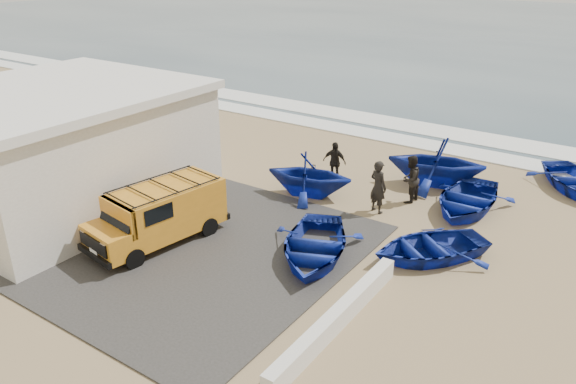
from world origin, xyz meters
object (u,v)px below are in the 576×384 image
Objects in this scene: parapet at (337,318)px; boat_mid_right at (467,199)px; boat_far_left at (437,162)px; fisherman_front at (378,187)px; building at (57,146)px; boat_mid_left at (309,174)px; fisherman_back at (334,162)px; boat_near_left at (314,246)px; boat_near_right at (429,247)px; van at (160,212)px; fisherman_middle at (410,179)px.

boat_mid_right reaches higher than parapet.
boat_far_left is 3.72m from fisherman_front.
building is at bearing 47.58° from fisherman_front.
boat_mid_left is at bearing -160.70° from boat_mid_right.
fisherman_back is at bearing -16.86° from boat_mid_left.
boat_near_left is 1.09× the size of boat_near_right.
boat_far_left is (5.62, 9.64, -0.04)m from van.
boat_mid_left is 0.80× the size of boat_mid_right.
fisherman_back is at bearing -87.32° from fisherman_middle.
boat_mid_left is at bearing 100.92° from boat_near_left.
boat_near_right is (2.95, 2.02, -0.04)m from boat_near_left.
boat_near_left is at bearing -107.32° from boat_near_right.
boat_far_left is at bearing 136.01° from boat_mid_right.
boat_near_left is 6.38m from fisherman_back.
building is 9.42m from boat_mid_left.
boat_mid_right is 2.10× the size of fisherman_front.
van reaches higher than fisherman_back.
boat_far_left is (0.94, 7.77, 0.58)m from boat_near_left.
boat_mid_left reaches higher than parapet.
van is at bearing -114.66° from boat_near_right.
fisherman_back is at bearing 91.16° from boat_near_left.
boat_near_right is 0.98× the size of boat_far_left.
parapet is 1.26× the size of van.
van is 1.16× the size of boat_near_left.
boat_mid_left is at bearing 37.03° from building.
building reaches higher than boat_near_left.
building is 1.57× the size of parapet.
building is at bearing 175.42° from parapet.
boat_mid_right is at bearing 31.21° from boat_far_left.
building is 2.46× the size of boat_far_left.
fisherman_middle is at bearing -22.20° from boat_far_left.
boat_near_left is at bearing 106.50° from fisherman_front.
building reaches higher than boat_mid_right.
boat_near_right is 6.75m from fisherman_back.
boat_near_right is at bearing -123.57° from boat_mid_left.
fisherman_front is (4.81, 6.01, -0.06)m from van.
van is at bearing 173.87° from parapet.
fisherman_back is at bearing -12.63° from fisherman_front.
building reaches higher than parapet.
boat_far_left is (-1.83, 1.66, 0.58)m from boat_mid_right.
building is at bearing 112.61° from boat_mid_left.
boat_near_left is 2.23× the size of fisherman_middle.
boat_mid_right reaches higher than boat_near_right.
boat_mid_left reaches higher than boat_near_right.
boat_near_right is at bearing 2.69° from boat_far_left.
boat_mid_left is 3.81m from fisherman_middle.
fisherman_back is (-5.58, 3.77, 0.46)m from boat_near_right.
fisherman_front reaches higher than boat_near_left.
building reaches higher than boat_far_left.
parapet is 9.80m from fisherman_back.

